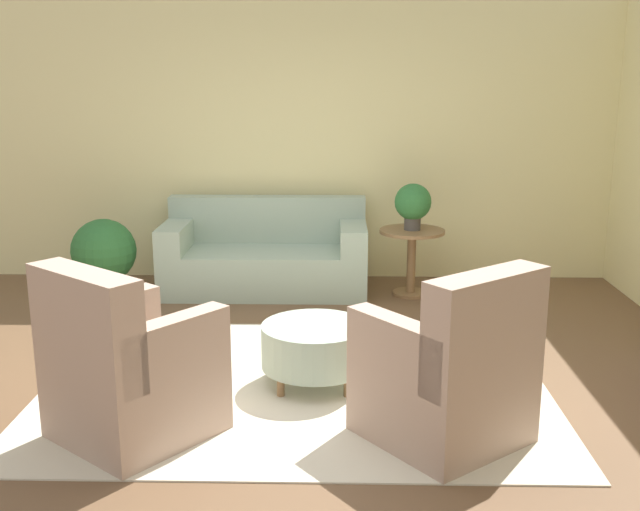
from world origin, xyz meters
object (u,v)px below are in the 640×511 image
potted_plant_on_side_table (413,203)px  potted_plant_floor (104,253)px  ottoman_table (315,346)px  armchair_right (451,375)px  armchair_left (126,373)px  couch (266,257)px  side_table (412,250)px

potted_plant_on_side_table → potted_plant_floor: (-2.79, -0.16, -0.44)m
ottoman_table → armchair_right: bearing=-45.1°
armchair_left → armchair_right: 1.79m
couch → side_table: bearing=-6.5°
couch → potted_plant_on_side_table: (1.36, -0.15, 0.55)m
side_table → potted_plant_floor: bearing=-176.7°
side_table → potted_plant_on_side_table: size_ratio=1.46×
armchair_left → ottoman_table: size_ratio=1.52×
armchair_right → armchair_left: bearing=180.0°
armchair_left → side_table: 3.40m
armchair_right → side_table: bearing=88.8°
armchair_right → potted_plant_on_side_table: size_ratio=2.53×
potted_plant_on_side_table → potted_plant_floor: bearing=-176.7°
armchair_right → potted_plant_on_side_table: (0.06, 2.85, 0.47)m
armchair_right → ottoman_table: (-0.77, 0.77, -0.12)m
armchair_left → potted_plant_floor: bearing=109.3°
armchair_right → potted_plant_on_side_table: potted_plant_on_side_table is taller
ottoman_table → armchair_left: bearing=-143.1°
couch → armchair_right: size_ratio=1.77×
couch → armchair_left: bearing=-99.3°
couch → potted_plant_on_side_table: 1.47m
armchair_left → potted_plant_floor: armchair_left is taller
armchair_left → potted_plant_floor: size_ratio=1.46×
potted_plant_floor → ottoman_table: bearing=-44.4°
potted_plant_on_side_table → couch: bearing=173.5°
potted_plant_floor → armchair_right: bearing=-44.6°
side_table → potted_plant_floor: size_ratio=0.84×
couch → side_table: 1.37m
ottoman_table → potted_plant_floor: size_ratio=0.96×
armchair_left → side_table: bearing=57.0°
armchair_right → side_table: (0.06, 2.85, 0.04)m
side_table → ottoman_table: bearing=-111.7°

